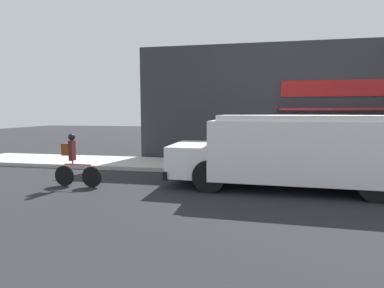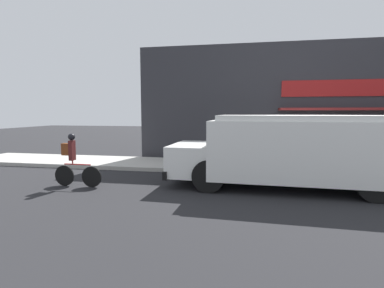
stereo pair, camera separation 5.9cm
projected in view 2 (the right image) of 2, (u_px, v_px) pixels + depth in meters
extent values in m
plane|color=#232326|center=(302.00, 178.00, 10.19)|extent=(70.00, 70.00, 0.00)
cube|color=#ADAAA3|center=(297.00, 169.00, 11.44)|extent=(28.00, 2.58, 0.15)
cube|color=#2D2D33|center=(293.00, 104.00, 12.75)|extent=(13.61, 0.18, 5.17)
cube|color=maroon|center=(340.00, 88.00, 12.23)|extent=(4.65, 0.05, 0.67)
cube|color=maroon|center=(343.00, 109.00, 11.89)|extent=(4.88, 0.92, 0.10)
cube|color=white|center=(308.00, 150.00, 8.61)|extent=(5.59, 2.55, 1.66)
cube|color=white|center=(193.00, 158.00, 9.41)|extent=(1.32, 2.21, 0.92)
cube|color=white|center=(309.00, 118.00, 8.52)|extent=(5.14, 2.34, 0.15)
cube|color=black|center=(175.00, 169.00, 9.57)|extent=(0.20, 2.32, 0.24)
cube|color=red|center=(255.00, 141.00, 10.33)|extent=(0.04, 0.44, 0.44)
cylinder|color=black|center=(218.00, 164.00, 10.28)|extent=(0.92, 0.29, 0.91)
cylinder|color=black|center=(208.00, 176.00, 8.30)|extent=(0.92, 0.29, 0.91)
cylinder|color=black|center=(352.00, 169.00, 9.35)|extent=(0.92, 0.29, 0.91)
cylinder|color=black|center=(376.00, 184.00, 7.37)|extent=(0.92, 0.29, 0.91)
cylinder|color=black|center=(92.00, 177.00, 8.87)|extent=(0.62, 0.05, 0.62)
cylinder|color=black|center=(64.00, 176.00, 9.05)|extent=(0.62, 0.05, 0.62)
cylinder|color=red|center=(77.00, 164.00, 8.92)|extent=(0.86, 0.04, 0.04)
cylinder|color=red|center=(73.00, 162.00, 8.95)|extent=(0.04, 0.04, 0.12)
cube|color=#561E1E|center=(72.00, 150.00, 8.91)|extent=(0.12, 0.20, 0.59)
sphere|color=black|center=(71.00, 137.00, 8.86)|extent=(0.20, 0.20, 0.20)
cube|color=brown|center=(66.00, 149.00, 8.94)|extent=(0.26, 0.14, 0.36)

